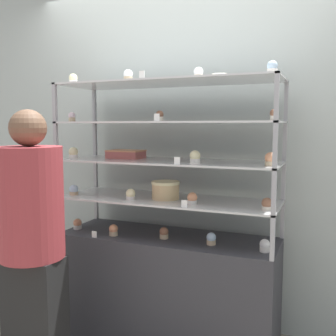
# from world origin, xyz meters

# --- Properties ---
(back_wall) EXTENTS (8.00, 0.05, 2.60)m
(back_wall) POSITION_xyz_m (0.00, 0.39, 1.30)
(back_wall) COLOR #A8B2AD
(back_wall) RESTS_ON ground_plane
(display_base) EXTENTS (1.46, 0.50, 0.73)m
(display_base) POSITION_xyz_m (0.00, 0.00, 0.37)
(display_base) COLOR #333338
(display_base) RESTS_ON ground_plane
(display_riser_lower) EXTENTS (1.46, 0.50, 0.26)m
(display_riser_lower) POSITION_xyz_m (0.00, 0.00, 0.98)
(display_riser_lower) COLOR #99999E
(display_riser_lower) RESTS_ON display_base
(display_riser_middle) EXTENTS (1.46, 0.50, 0.26)m
(display_riser_middle) POSITION_xyz_m (0.00, 0.00, 1.23)
(display_riser_middle) COLOR #99999E
(display_riser_middle) RESTS_ON display_riser_lower
(display_riser_upper) EXTENTS (1.46, 0.50, 0.26)m
(display_riser_upper) POSITION_xyz_m (0.00, 0.00, 1.49)
(display_riser_upper) COLOR #99999E
(display_riser_upper) RESTS_ON display_riser_middle
(display_riser_top) EXTENTS (1.46, 0.50, 0.26)m
(display_riser_top) POSITION_xyz_m (0.00, 0.00, 1.74)
(display_riser_top) COLOR #99999E
(display_riser_top) RESTS_ON display_riser_upper
(layer_cake_centerpiece) EXTENTS (0.19, 0.19, 0.12)m
(layer_cake_centerpiece) POSITION_xyz_m (-0.01, -0.02, 1.05)
(layer_cake_centerpiece) COLOR #DBBC84
(layer_cake_centerpiece) RESTS_ON display_riser_lower
(sheet_cake_frosted) EXTENTS (0.24, 0.17, 0.06)m
(sheet_cake_frosted) POSITION_xyz_m (-0.34, 0.05, 1.27)
(sheet_cake_frosted) COLOR #C66660
(sheet_cake_frosted) RESTS_ON display_riser_middle
(cupcake_0) EXTENTS (0.06, 0.06, 0.08)m
(cupcake_0) POSITION_xyz_m (-0.67, -0.09, 0.77)
(cupcake_0) COLOR white
(cupcake_0) RESTS_ON display_base
(cupcake_1) EXTENTS (0.06, 0.06, 0.08)m
(cupcake_1) POSITION_xyz_m (-0.34, -0.13, 0.77)
(cupcake_1) COLOR #CCB28C
(cupcake_1) RESTS_ON display_base
(cupcake_2) EXTENTS (0.06, 0.06, 0.08)m
(cupcake_2) POSITION_xyz_m (-0.00, -0.07, 0.77)
(cupcake_2) COLOR #CCB28C
(cupcake_2) RESTS_ON display_base
(cupcake_3) EXTENTS (0.06, 0.06, 0.08)m
(cupcake_3) POSITION_xyz_m (0.32, -0.08, 0.77)
(cupcake_3) COLOR #CCB28C
(cupcake_3) RESTS_ON display_base
(cupcake_4) EXTENTS (0.06, 0.06, 0.08)m
(cupcake_4) POSITION_xyz_m (0.65, -0.09, 0.77)
(cupcake_4) COLOR white
(cupcake_4) RESTS_ON display_base
(price_tag_0) EXTENTS (0.04, 0.00, 0.04)m
(price_tag_0) POSITION_xyz_m (-0.43, -0.23, 0.76)
(price_tag_0) COLOR white
(price_tag_0) RESTS_ON display_base
(cupcake_5) EXTENTS (0.06, 0.06, 0.07)m
(cupcake_5) POSITION_xyz_m (-0.66, -0.13, 1.02)
(cupcake_5) COLOR #CCB28C
(cupcake_5) RESTS_ON display_riser_lower
(cupcake_6) EXTENTS (0.06, 0.06, 0.07)m
(cupcake_6) POSITION_xyz_m (-0.21, -0.13, 1.02)
(cupcake_6) COLOR white
(cupcake_6) RESTS_ON display_riser_lower
(cupcake_7) EXTENTS (0.06, 0.06, 0.07)m
(cupcake_7) POSITION_xyz_m (0.21, -0.11, 1.02)
(cupcake_7) COLOR white
(cupcake_7) RESTS_ON display_riser_lower
(cupcake_8) EXTENTS (0.06, 0.06, 0.07)m
(cupcake_8) POSITION_xyz_m (0.67, -0.12, 1.02)
(cupcake_8) COLOR beige
(cupcake_8) RESTS_ON display_riser_lower
(price_tag_1) EXTENTS (0.04, 0.00, 0.04)m
(price_tag_1) POSITION_xyz_m (0.20, -0.23, 1.01)
(price_tag_1) COLOR white
(price_tag_1) RESTS_ON display_riser_lower
(cupcake_9) EXTENTS (0.07, 0.07, 0.08)m
(cupcake_9) POSITION_xyz_m (-0.67, -0.12, 1.28)
(cupcake_9) COLOR white
(cupcake_9) RESTS_ON display_riser_middle
(cupcake_10) EXTENTS (0.07, 0.07, 0.08)m
(cupcake_10) POSITION_xyz_m (0.23, -0.12, 1.28)
(cupcake_10) COLOR white
(cupcake_10) RESTS_ON display_riser_middle
(cupcake_11) EXTENTS (0.07, 0.07, 0.08)m
(cupcake_11) POSITION_xyz_m (0.68, -0.11, 1.28)
(cupcake_11) COLOR #CCB28C
(cupcake_11) RESTS_ON display_riser_middle
(price_tag_2) EXTENTS (0.04, 0.00, 0.04)m
(price_tag_2) POSITION_xyz_m (0.15, -0.23, 1.27)
(price_tag_2) COLOR white
(price_tag_2) RESTS_ON display_riser_middle
(cupcake_12) EXTENTS (0.05, 0.05, 0.07)m
(cupcake_12) POSITION_xyz_m (-0.69, -0.09, 1.53)
(cupcake_12) COLOR #CCB28C
(cupcake_12) RESTS_ON display_riser_upper
(cupcake_13) EXTENTS (0.05, 0.05, 0.07)m
(cupcake_13) POSITION_xyz_m (-0.01, -0.11, 1.53)
(cupcake_13) COLOR beige
(cupcake_13) RESTS_ON display_riser_upper
(cupcake_14) EXTENTS (0.05, 0.05, 0.07)m
(cupcake_14) POSITION_xyz_m (0.69, -0.10, 1.53)
(cupcake_14) COLOR beige
(cupcake_14) RESTS_ON display_riser_upper
(price_tag_3) EXTENTS (0.04, 0.00, 0.04)m
(price_tag_3) POSITION_xyz_m (0.02, -0.23, 1.52)
(price_tag_3) COLOR white
(price_tag_3) RESTS_ON display_riser_upper
(cupcake_15) EXTENTS (0.06, 0.06, 0.07)m
(cupcake_15) POSITION_xyz_m (-0.67, -0.10, 1.79)
(cupcake_15) COLOR white
(cupcake_15) RESTS_ON display_riser_top
(cupcake_16) EXTENTS (0.06, 0.06, 0.07)m
(cupcake_16) POSITION_xyz_m (-0.22, -0.13, 1.79)
(cupcake_16) COLOR #CCB28C
(cupcake_16) RESTS_ON display_riser_top
(cupcake_17) EXTENTS (0.06, 0.06, 0.07)m
(cupcake_17) POSITION_xyz_m (0.23, -0.06, 1.79)
(cupcake_17) COLOR beige
(cupcake_17) RESTS_ON display_riser_top
(cupcake_18) EXTENTS (0.06, 0.06, 0.07)m
(cupcake_18) POSITION_xyz_m (0.68, -0.14, 1.79)
(cupcake_18) COLOR white
(cupcake_18) RESTS_ON display_riser_top
(price_tag_4) EXTENTS (0.04, 0.00, 0.04)m
(price_tag_4) POSITION_xyz_m (-0.08, -0.23, 1.78)
(price_tag_4) COLOR white
(price_tag_4) RESTS_ON display_riser_top
(donut_glazed) EXTENTS (0.13, 0.13, 0.04)m
(donut_glazed) POSITION_xyz_m (0.33, 0.05, 1.78)
(donut_glazed) COLOR #EFE5CC
(donut_glazed) RESTS_ON display_riser_top
(customer_figure) EXTENTS (0.36, 0.36, 1.56)m
(customer_figure) POSITION_xyz_m (-0.56, -0.67, 0.84)
(customer_figure) COLOR black
(customer_figure) RESTS_ON ground_plane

